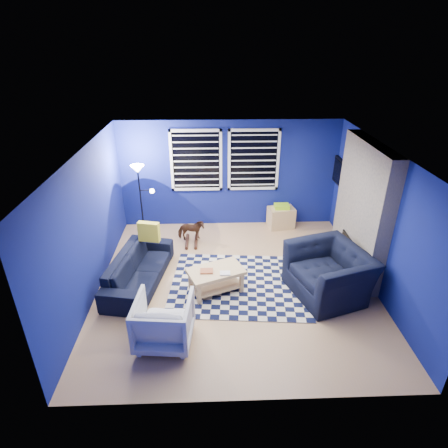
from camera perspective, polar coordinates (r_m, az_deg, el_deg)
name	(u,v)px	position (r m, az deg, el deg)	size (l,w,h in m)	color
floor	(235,283)	(7.06, 1.73, -9.02)	(5.00, 5.00, 0.00)	tan
ceiling	(237,152)	(5.95, 2.06, 10.87)	(5.00, 5.00, 0.00)	white
wall_back	(229,175)	(8.71, 0.80, 7.53)	(5.00, 5.00, 0.00)	navy
wall_left	(89,226)	(6.72, -19.90, -0.29)	(5.00, 5.00, 0.00)	navy
wall_right	(380,221)	(7.03, 22.67, 0.39)	(5.00, 5.00, 0.00)	navy
fireplace	(361,212)	(7.40, 20.15, 1.74)	(0.65, 2.00, 2.50)	gray
window_left	(196,161)	(8.55, -4.27, 9.57)	(1.17, 0.06, 1.42)	black
window_right	(254,160)	(8.60, 4.54, 9.66)	(1.17, 0.06, 1.42)	black
tv	(342,174)	(8.66, 17.49, 7.21)	(0.07, 1.00, 0.58)	black
rug	(239,284)	(7.03, 2.34, -9.12)	(2.50, 2.00, 0.02)	black
sofa	(139,269)	(7.10, -12.82, -6.68)	(0.78, 2.00, 0.58)	black
armchair_big	(329,273)	(6.83, 15.69, -7.15)	(1.16, 1.32, 0.86)	black
armchair_bent	(164,321)	(5.75, -9.16, -14.34)	(0.82, 0.84, 0.76)	gray
rocking_horse	(191,230)	(8.21, -5.04, -0.98)	(0.58, 0.26, 0.49)	#422A15
coffee_table	(216,276)	(6.67, -1.27, -7.92)	(1.10, 0.87, 0.48)	#D8B179
cabinet	(281,217)	(9.00, 8.68, 1.05)	(0.65, 0.49, 0.59)	#D8B179
floor_lamp	(139,179)	(8.20, -12.76, 6.65)	(0.46, 0.28, 1.70)	black
throw_pillow	(149,232)	(7.28, -11.37, -1.16)	(0.41, 0.12, 0.39)	gold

